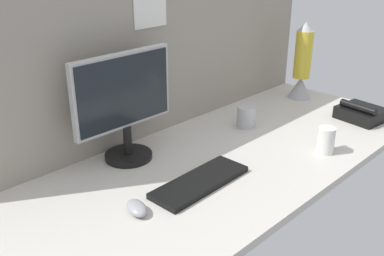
# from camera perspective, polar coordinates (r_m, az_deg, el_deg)

# --- Properties ---
(ground_plane) EXTENTS (1.80, 0.80, 0.03)m
(ground_plane) POSITION_cam_1_polar(r_m,az_deg,el_deg) (1.75, 4.96, -3.52)
(ground_plane) COLOR beige
(cubicle_wall_back) EXTENTS (1.80, 0.06, 0.78)m
(cubicle_wall_back) POSITION_cam_1_polar(r_m,az_deg,el_deg) (1.86, -3.62, 11.39)
(cubicle_wall_back) COLOR gray
(cubicle_wall_back) RESTS_ON ground_plane
(monitor) EXTENTS (0.42, 0.18, 0.40)m
(monitor) POSITION_cam_1_polar(r_m,az_deg,el_deg) (1.63, -8.68, 3.32)
(monitor) COLOR black
(monitor) RESTS_ON ground_plane
(keyboard) EXTENTS (0.37, 0.14, 0.02)m
(keyboard) POSITION_cam_1_polar(r_m,az_deg,el_deg) (1.52, 1.03, -6.92)
(keyboard) COLOR black
(keyboard) RESTS_ON ground_plane
(mouse) EXTENTS (0.08, 0.11, 0.03)m
(mouse) POSITION_cam_1_polar(r_m,az_deg,el_deg) (1.38, -7.10, -10.14)
(mouse) COLOR #99999E
(mouse) RESTS_ON ground_plane
(mug_steel) EXTENTS (0.08, 0.08, 0.09)m
(mug_steel) POSITION_cam_1_polar(r_m,az_deg,el_deg) (1.96, 6.95, 1.46)
(mug_steel) COLOR #B2B2B7
(mug_steel) RESTS_ON ground_plane
(mug_ceramic_white) EXTENTS (0.10, 0.07, 0.10)m
(mug_ceramic_white) POSITION_cam_1_polar(r_m,az_deg,el_deg) (1.79, 16.83, -1.49)
(mug_ceramic_white) COLOR white
(mug_ceramic_white) RESTS_ON ground_plane
(lava_lamp) EXTENTS (0.12, 0.12, 0.39)m
(lava_lamp) POSITION_cam_1_polar(r_m,az_deg,el_deg) (2.35, 13.92, 7.62)
(lava_lamp) COLOR #A5A5AD
(lava_lamp) RESTS_ON ground_plane
(desk_phone) EXTENTS (0.19, 0.21, 0.09)m
(desk_phone) POSITION_cam_1_polar(r_m,az_deg,el_deg) (2.18, 20.86, 1.82)
(desk_phone) COLOR black
(desk_phone) RESTS_ON ground_plane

